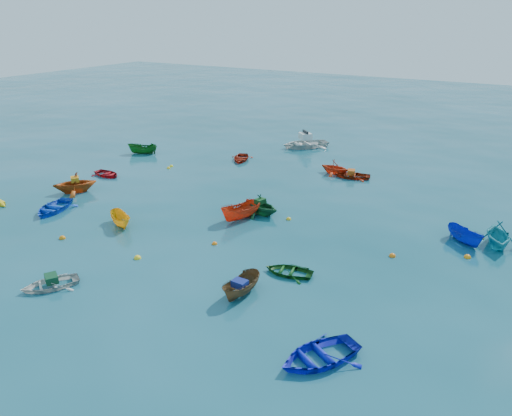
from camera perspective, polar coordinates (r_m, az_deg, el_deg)
The scene contains 33 objects.
ground at distance 29.29m, azimuth -4.97°, elevation -3.85°, with size 160.00×160.00×0.00m, color #0A424D.
dinghy_blue_sw at distance 36.25m, azimuth -22.10°, elevation -0.30°, with size 2.36×3.30×0.68m, color blue.
dinghy_white_near at distance 26.61m, azimuth -22.41°, elevation -8.36°, with size 1.92×2.68×0.56m, color beige.
sampan_brown_mid at distance 24.07m, azimuth -1.63°, elevation -9.87°, with size 1.00×2.65×1.02m, color brown.
dinghy_blue_se at distance 20.30m, azimuth 7.17°, elevation -16.86°, with size 2.44×3.41×0.71m, color #0F1AC1.
dinghy_orange_w at distance 39.42m, azimuth -19.89°, elevation 1.74°, with size 2.63×3.05×1.61m, color #BB4911.
sampan_yellow_mid at distance 32.43m, azimuth -15.13°, elevation -1.95°, with size 0.95×2.52×0.98m, color #FFB016.
dinghy_green_e at distance 25.86m, azimuth 3.77°, elevation -7.50°, with size 1.79×2.50×0.52m, color #114B16.
dinghy_cyan_se at distance 31.88m, azimuth 25.73°, elevation -3.87°, with size 2.56×2.97×1.56m, color teal.
dinghy_red_nw at distance 42.50m, azimuth -16.64°, elevation 3.54°, with size 1.86×2.60×0.54m, color #A40D14.
sampan_orange_n at distance 32.30m, azimuth -1.67°, elevation -1.26°, with size 1.18×3.12×1.21m, color red.
dinghy_green_n at distance 33.11m, azimuth 0.60°, elevation -0.66°, with size 2.32×2.69×1.42m, color #13522A.
dinghy_red_ne at distance 41.02m, azimuth 10.93°, elevation 3.42°, with size 2.03×2.83×0.59m, color #9F280D.
sampan_blue_far at distance 31.49m, azimuth 22.66°, elevation -3.67°, with size 0.98×2.60×1.01m, color #0E22B3.
dinghy_red_far at distance 45.11m, azimuth -1.73°, elevation 5.49°, with size 1.99×2.78×0.58m, color #A2210D.
dinghy_orange_far at distance 41.80m, azimuth 8.97°, elevation 3.90°, with size 2.11×2.44×1.29m, color red.
sampan_green_far at distance 48.37m, azimuth -12.81°, elevation 6.07°, with size 1.04×2.75×1.07m, color #145616.
motorboat_white at distance 49.76m, azimuth 5.61°, elevation 6.94°, with size 3.29×4.60×1.56m, color silver.
tarp_green_a at distance 26.40m, azimuth -22.34°, elevation -7.46°, with size 0.75×0.57×0.36m, color #104124.
tarp_blue_a at distance 23.61m, azimuth -1.86°, elevation -8.62°, with size 0.69×0.52×0.33m, color navy.
tarp_orange_a at distance 39.12m, azimuth -20.00°, elevation 3.10°, with size 0.74×0.56×0.36m, color orange.
tarp_green_b at distance 32.85m, azimuth 0.48°, elevation 0.79°, with size 0.66×0.50×0.32m, color #11441A.
tarp_orange_b at distance 40.88m, azimuth 10.83°, elevation 4.07°, with size 0.75×0.56×0.36m, color #B54B12.
buoy_or_a at distance 31.71m, azimuth -21.25°, elevation -3.28°, with size 0.39×0.39×0.39m, color orange.
buoy_ye_a at distance 28.04m, azimuth -13.38°, elevation -5.63°, with size 0.39×0.39×0.39m, color yellow.
buoy_or_b at distance 28.50m, azimuth 15.30°, elevation -5.36°, with size 0.37×0.37×0.37m, color orange.
buoy_ye_b at distance 43.33m, azimuth -9.96°, elevation 4.48°, with size 0.32×0.32×0.32m, color yellow.
buoy_or_c at distance 28.98m, azimuth -4.76°, elevation -4.14°, with size 0.32×0.32×0.32m, color orange.
buoy_ye_c at distance 32.26m, azimuth 3.75°, elevation -1.32°, with size 0.33×0.33×0.33m, color gold.
buoy_or_d at distance 29.73m, azimuth 23.01°, elevation -5.24°, with size 0.37×0.37×0.37m, color orange.
buoy_ye_d at distance 43.84m, azimuth -9.64°, elevation 4.70°, with size 0.31×0.31×0.31m, color yellow.
buoy_or_e at distance 41.13m, azimuth 10.78°, elevation 3.49°, with size 0.30×0.30×0.30m, color #FF580D.
buoy_ye_e at distance 32.45m, azimuth 24.34°, elevation -3.19°, with size 0.34×0.34×0.34m, color yellow.
Camera 1 is at (15.52, -21.41, 12.60)m, focal length 35.00 mm.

